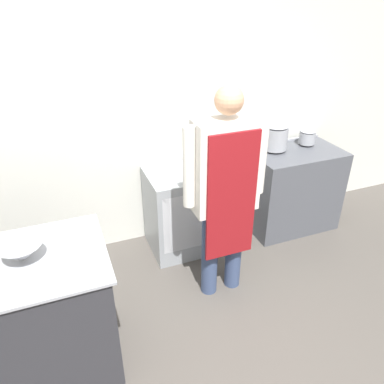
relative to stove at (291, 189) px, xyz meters
name	(u,v)px	position (x,y,z in m)	size (l,w,h in m)	color
wall_back	(145,115)	(-1.51, 0.38, 0.90)	(8.00, 0.05, 2.70)	silver
prep_counter	(11,323)	(-2.83, -0.92, 0.01)	(1.34, 0.79, 0.93)	#2D2D33
stove	(291,189)	(0.00, 0.00, 0.00)	(0.96, 0.61, 0.92)	#4C4F56
fridge_unit	(180,211)	(-1.29, 0.04, -0.03)	(0.63, 0.57, 0.86)	#93999E
person_cook	(226,185)	(-1.16, -0.67, 0.60)	(0.69, 0.24, 1.82)	#38476B
mixing_bowl	(21,252)	(-2.65, -0.91, 0.54)	(0.27, 0.27, 0.12)	#9EA0A8
stock_pot	(275,136)	(-0.22, 0.11, 0.61)	(0.26, 0.26, 0.27)	#9EA0A8
sauce_pot	(307,137)	(0.19, 0.11, 0.55)	(0.17, 0.17, 0.15)	#9EA0A8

